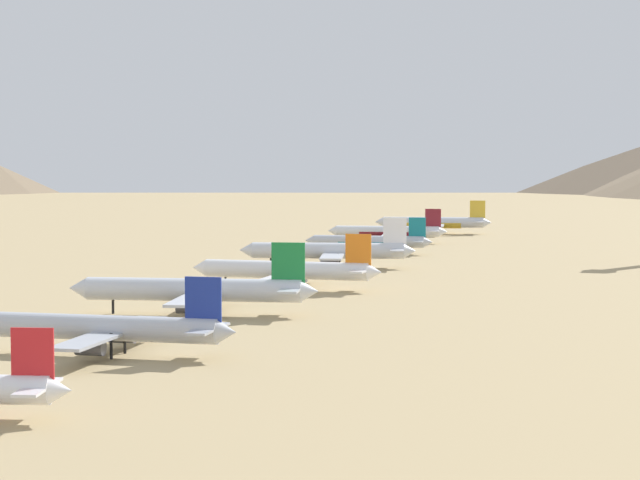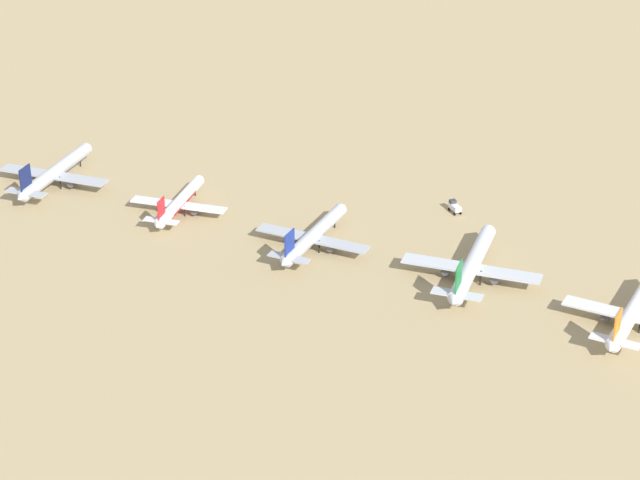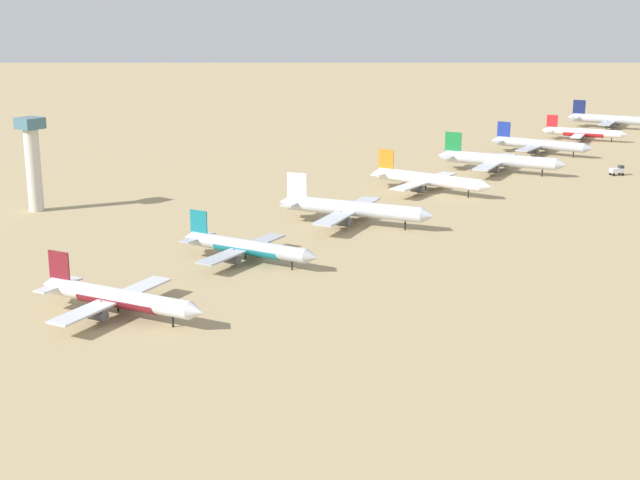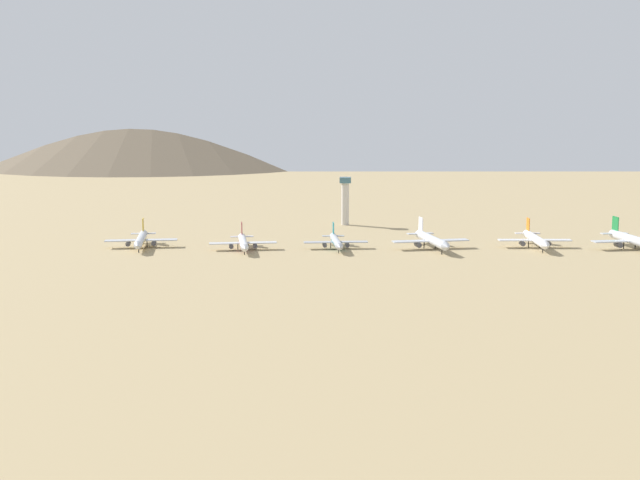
# 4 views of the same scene
# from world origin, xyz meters

# --- Properties ---
(ground_plane) EXTENTS (2476.13, 2476.13, 0.00)m
(ground_plane) POSITION_xyz_m (0.00, 0.00, 0.00)
(ground_plane) COLOR tan
(parked_jet_1) EXTENTS (43.61, 35.67, 12.62)m
(parked_jet_1) POSITION_xyz_m (8.83, -151.78, 4.20)
(parked_jet_1) COLOR silver
(parked_jet_1) RESTS_ON ground
(parked_jet_2) EXTENTS (42.03, 34.27, 12.12)m
(parked_jet_2) POSITION_xyz_m (3.13, -103.26, 4.03)
(parked_jet_2) COLOR #B2B7C1
(parked_jet_2) RESTS_ON ground
(parked_jet_3) EXTENTS (50.31, 41.31, 14.66)m
(parked_jet_3) POSITION_xyz_m (1.68, -53.04, 4.93)
(parked_jet_3) COLOR silver
(parked_jet_3) RESTS_ON ground
(parked_jet_4) EXTENTS (47.88, 38.83, 13.82)m
(parked_jet_4) POSITION_xyz_m (-4.35, 2.65, 4.65)
(parked_jet_4) COLOR white
(parked_jet_4) RESTS_ON ground
(parked_jet_5) EXTENTS (52.03, 42.58, 15.06)m
(parked_jet_5) POSITION_xyz_m (-1.22, 52.50, 5.07)
(parked_jet_5) COLOR silver
(parked_jet_5) RESTS_ON ground
(parked_jet_6) EXTENTS (46.53, 37.82, 13.41)m
(parked_jet_6) POSITION_xyz_m (-6.66, 103.97, 4.52)
(parked_jet_6) COLOR #B2B7C1
(parked_jet_6) RESTS_ON ground
(parked_jet_7) EXTENTS (40.67, 33.38, 11.84)m
(parked_jet_7) POSITION_xyz_m (-6.51, 155.45, 3.94)
(parked_jet_7) COLOR white
(parked_jet_7) RESTS_ON ground
(parked_jet_8) EXTENTS (49.97, 40.87, 14.45)m
(parked_jet_8) POSITION_xyz_m (-9.54, 205.98, 4.87)
(parked_jet_8) COLOR #B2B7C1
(parked_jet_8) RESTS_ON ground
(service_truck) EXTENTS (5.21, 5.61, 3.90)m
(service_truck) POSITION_xyz_m (38.60, 75.61, 2.08)
(service_truck) COLOR silver
(service_truck) RESTS_ON ground
(control_tower) EXTENTS (7.20, 7.20, 30.41)m
(control_tower) POSITION_xyz_m (-91.43, -99.23, 16.93)
(control_tower) COLOR beige
(control_tower) RESTS_ON ground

